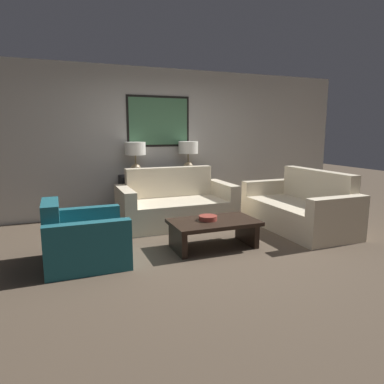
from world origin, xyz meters
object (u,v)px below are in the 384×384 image
object	(u,v)px
table_lamp_left	(135,152)
decorative_bowl	(208,218)
table_lamp_right	(188,151)
armchair_near_back_wall	(83,240)
couch_by_back_wall	(176,206)
coffee_table	(214,228)
couch_by_side	(300,210)
console_table	(163,194)

from	to	relation	value
table_lamp_left	decorative_bowl	distance (m)	2.18
table_lamp_right	armchair_near_back_wall	distance (m)	2.95
table_lamp_left	armchair_near_back_wall	distance (m)	2.38
couch_by_back_wall	coffee_table	xyz separation A→B (m)	(0.09, -1.30, -0.03)
couch_by_side	coffee_table	size ratio (longest dim) A/B	1.63
couch_by_side	console_table	bearing A→B (deg)	136.41
table_lamp_right	coffee_table	size ratio (longest dim) A/B	0.51
couch_by_side	couch_by_back_wall	bearing A→B (deg)	151.34
coffee_table	couch_by_back_wall	bearing A→B (deg)	93.89
table_lamp_right	table_lamp_left	bearing A→B (deg)	180.00
couch_by_back_wall	couch_by_side	distance (m)	1.99
decorative_bowl	coffee_table	bearing A→B (deg)	-31.37
couch_by_back_wall	couch_by_side	bearing A→B (deg)	-28.66
armchair_near_back_wall	table_lamp_right	bearing A→B (deg)	43.41
couch_by_back_wall	decorative_bowl	distance (m)	1.27
couch_by_back_wall	table_lamp_right	bearing A→B (deg)	55.05
table_lamp_right	console_table	bearing A→B (deg)	180.00
table_lamp_right	couch_by_back_wall	size ratio (longest dim) A/B	0.31
table_lamp_left	couch_by_side	size ratio (longest dim) A/B	0.31
decorative_bowl	table_lamp_left	bearing A→B (deg)	104.74
decorative_bowl	console_table	bearing A→B (deg)	90.68
table_lamp_left	console_table	bearing A→B (deg)	0.00
couch_by_back_wall	coffee_table	world-z (taller)	couch_by_back_wall
table_lamp_right	couch_by_side	world-z (taller)	table_lamp_right
coffee_table	decorative_bowl	xyz separation A→B (m)	(-0.07, 0.04, 0.13)
decorative_bowl	table_lamp_right	bearing A→B (deg)	76.54
table_lamp_left	couch_by_side	distance (m)	2.92
table_lamp_right	coffee_table	distance (m)	2.24
console_table	armchair_near_back_wall	bearing A→B (deg)	-128.70
decorative_bowl	armchair_near_back_wall	world-z (taller)	armchair_near_back_wall
couch_by_side	decorative_bowl	world-z (taller)	couch_by_side
console_table	armchair_near_back_wall	xyz separation A→B (m)	(-1.55, -1.94, -0.11)
table_lamp_left	armchair_near_back_wall	bearing A→B (deg)	-118.60
console_table	coffee_table	xyz separation A→B (m)	(0.09, -2.01, -0.10)
couch_by_back_wall	decorative_bowl	xyz separation A→B (m)	(0.02, -1.26, 0.10)
armchair_near_back_wall	table_lamp_left	bearing A→B (deg)	61.40
table_lamp_right	armchair_near_back_wall	world-z (taller)	table_lamp_right
console_table	table_lamp_right	bearing A→B (deg)	0.00
coffee_table	decorative_bowl	world-z (taller)	decorative_bowl
table_lamp_right	decorative_bowl	size ratio (longest dim) A/B	2.42
table_lamp_right	couch_by_back_wall	distance (m)	1.22
console_table	armchair_near_back_wall	size ratio (longest dim) A/B	1.71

